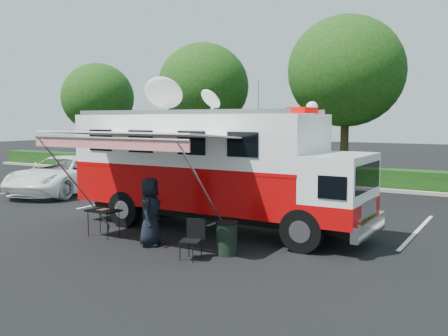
# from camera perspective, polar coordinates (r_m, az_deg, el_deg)

# --- Properties ---
(ground_plane) EXTENTS (120.00, 120.00, 0.00)m
(ground_plane) POSITION_cam_1_polar(r_m,az_deg,el_deg) (15.84, -0.94, -7.01)
(ground_plane) COLOR black
(ground_plane) RESTS_ON ground
(back_border) EXTENTS (60.00, 6.14, 8.87)m
(back_border) POSITION_cam_1_polar(r_m,az_deg,el_deg) (27.00, 16.01, 8.70)
(back_border) COLOR #9E998E
(back_border) RESTS_ON ground_plane
(stall_lines) EXTENTS (24.12, 5.50, 0.01)m
(stall_lines) POSITION_cam_1_polar(r_m,az_deg,el_deg) (18.63, 2.65, -5.08)
(stall_lines) COLOR silver
(stall_lines) RESTS_ON ground_plane
(command_truck) EXTENTS (9.61, 2.65, 4.62)m
(command_truck) POSITION_cam_1_polar(r_m,az_deg,el_deg) (15.57, -1.21, 0.14)
(command_truck) COLOR black
(command_truck) RESTS_ON ground_plane
(awning) EXTENTS (5.25, 2.71, 3.17)m
(awning) POSITION_cam_1_polar(r_m,az_deg,el_deg) (13.82, -10.36, 3.49)
(awning) COLOR white
(awning) RESTS_ON ground_plane
(white_suv) EXTENTS (4.33, 6.73, 1.73)m
(white_suv) POSITION_cam_1_polar(r_m,az_deg,el_deg) (24.56, -17.87, -2.74)
(white_suv) COLOR white
(white_suv) RESTS_ON ground_plane
(person) EXTENTS (0.91, 1.08, 1.88)m
(person) POSITION_cam_1_polar(r_m,az_deg,el_deg) (14.02, -8.39, -8.75)
(person) COLOR black
(person) RESTS_ON ground_plane
(folding_table) EXTENTS (0.97, 0.71, 0.80)m
(folding_table) POSITION_cam_1_polar(r_m,az_deg,el_deg) (15.18, -13.62, -4.83)
(folding_table) COLOR black
(folding_table) RESTS_ON ground_plane
(folding_chair) EXTENTS (0.61, 0.64, 1.00)m
(folding_chair) POSITION_cam_1_polar(r_m,az_deg,el_deg) (12.50, -3.53, -7.69)
(folding_chair) COLOR black
(folding_chair) RESTS_ON ground_plane
(trash_bin) EXTENTS (0.58, 0.58, 0.86)m
(trash_bin) POSITION_cam_1_polar(r_m,az_deg,el_deg) (12.86, 0.33, -8.02)
(trash_bin) COLOR black
(trash_bin) RESTS_ON ground_plane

